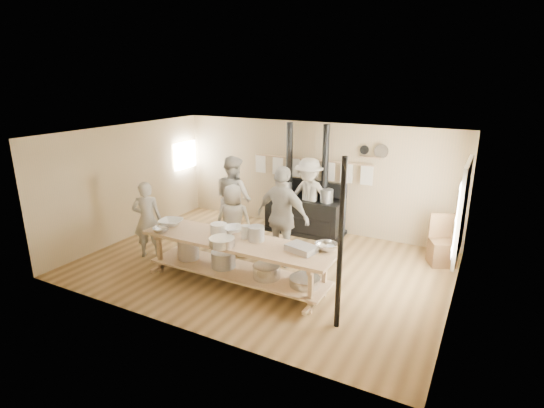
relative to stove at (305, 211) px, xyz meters
name	(u,v)px	position (x,y,z in m)	size (l,w,h in m)	color
ground	(262,265)	(0.01, -2.12, -0.52)	(7.00, 7.00, 0.00)	brown
room_shell	(261,186)	(0.01, -2.12, 1.10)	(7.00, 7.00, 7.00)	tan
window_right	(462,210)	(3.48, -1.52, 0.98)	(0.09, 1.50, 1.65)	beige
left_opening	(185,155)	(-3.44, -0.12, 1.08)	(0.00, 0.90, 0.90)	white
stove	(305,211)	(0.00, 0.00, 0.00)	(1.90, 0.75, 2.60)	black
towel_rail	(311,167)	(0.01, 0.28, 1.04)	(3.00, 0.04, 0.47)	#9E805A
back_wall_shelf	(374,153)	(1.47, 0.32, 1.48)	(0.63, 0.14, 0.32)	#9E805A
prep_table	(237,257)	(0.00, -3.02, 0.00)	(3.60, 0.90, 0.85)	#9E805A
support_post	(340,246)	(2.06, -3.47, 0.78)	(0.08, 0.08, 2.60)	black
cook_far_left	(147,220)	(-2.29, -2.82, 0.28)	(0.58, 0.38, 1.60)	#ABA597
cook_left	(234,198)	(-1.29, -1.11, 0.44)	(0.94, 0.73, 1.93)	#ABA597
cook_center	(233,221)	(-0.76, -1.96, 0.24)	(0.75, 0.48, 1.52)	#ABA597
cook_right	(283,217)	(0.36, -1.90, 0.48)	(1.17, 0.49, 2.00)	#ABA597
cook_by_window	(308,198)	(0.15, -0.17, 0.41)	(1.20, 0.69, 1.85)	#ABA597
chair	(442,250)	(3.15, -0.39, -0.22)	(0.62, 0.62, 1.00)	brown
bowl_white_a	(171,222)	(-1.54, -2.95, 0.38)	(0.44, 0.44, 0.11)	white
bowl_steel_a	(161,230)	(-1.44, -3.35, 0.38)	(0.30, 0.30, 0.09)	silver
bowl_white_b	(233,229)	(-0.29, -2.69, 0.38)	(0.39, 0.39, 0.10)	white
bowl_steel_b	(326,247)	(1.56, -2.69, 0.39)	(0.37, 0.37, 0.12)	silver
roasting_pan	(302,248)	(1.22, -2.94, 0.38)	(0.49, 0.33, 0.11)	#B2B2B7
mixing_bowl_large	(222,242)	(-0.08, -3.35, 0.40)	(0.44, 0.44, 0.14)	silver
bucket_galv	(256,234)	(0.32, -2.87, 0.46)	(0.29, 0.29, 0.26)	gray
deep_bowl_enamel	(219,229)	(-0.46, -2.89, 0.42)	(0.30, 0.30, 0.19)	white
pitcher	(246,232)	(0.10, -2.86, 0.45)	(0.15, 0.15, 0.24)	white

